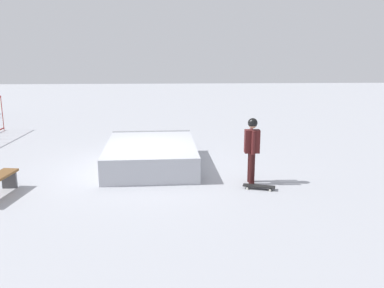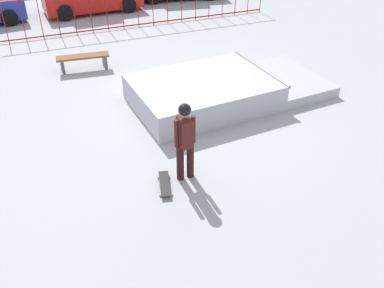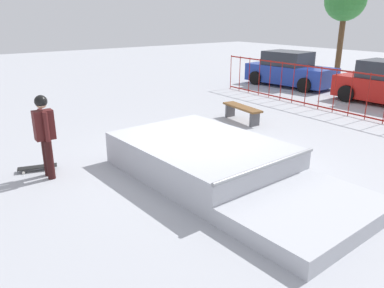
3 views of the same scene
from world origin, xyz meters
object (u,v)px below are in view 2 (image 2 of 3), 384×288
(skater, at_px, (185,137))
(park_bench, at_px, (83,59))
(skate_ramp, at_px, (219,90))
(skateboard, at_px, (165,184))

(skater, height_order, park_bench, skater)
(skate_ramp, bearing_deg, park_bench, 127.31)
(skateboard, bearing_deg, skate_ramp, -26.50)
(skate_ramp, xyz_separation_m, skateboard, (-2.65, -2.82, -0.24))
(skate_ramp, bearing_deg, skateboard, -135.23)
(skateboard, distance_m, park_bench, 6.38)
(skate_ramp, bearing_deg, skater, -130.46)
(skater, relative_size, park_bench, 1.05)
(skateboard, bearing_deg, skater, -60.53)
(park_bench, bearing_deg, skate_ramp, -50.64)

